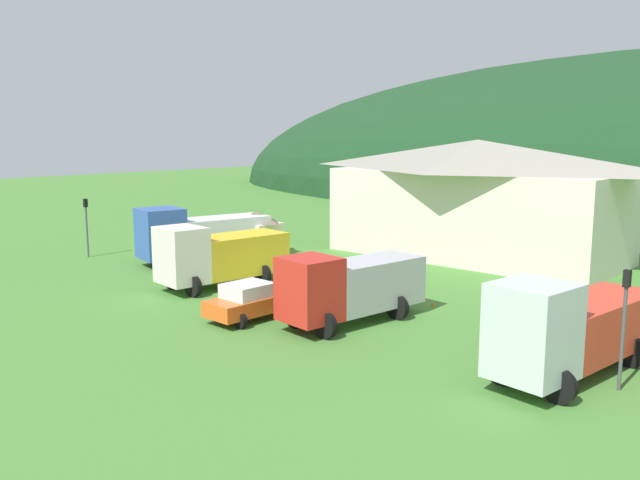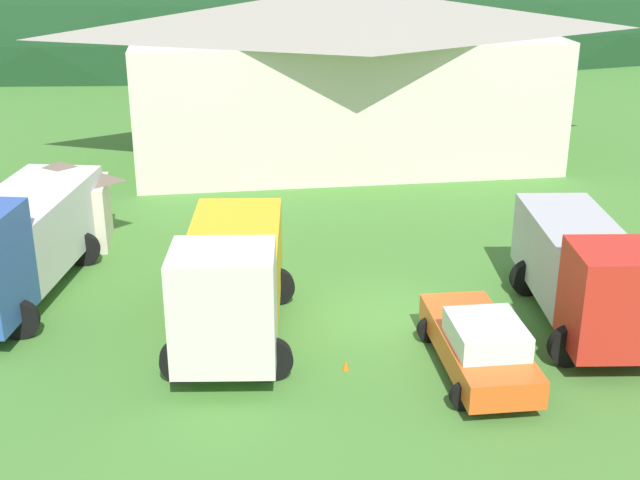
{
  "view_description": "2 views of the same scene",
  "coord_description": "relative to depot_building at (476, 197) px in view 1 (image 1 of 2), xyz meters",
  "views": [
    {
      "loc": [
        22.94,
        -22.77,
        8.23
      ],
      "look_at": [
        -1.3,
        3.99,
        2.34
      ],
      "focal_mm": 37.11,
      "sensor_mm": 36.0,
      "label": 1
    },
    {
      "loc": [
        -5.06,
        -21.28,
        10.9
      ],
      "look_at": [
        -1.65,
        2.63,
        1.44
      ],
      "focal_mm": 47.55,
      "sensor_mm": 36.0,
      "label": 2
    }
  ],
  "objects": [
    {
      "name": "ground_plane",
      "position": [
        -1.37,
        -16.38,
        -4.01
      ],
      "size": [
        200.0,
        200.0,
        0.0
      ],
      "primitive_type": "plane",
      "color": "#477F33"
    },
    {
      "name": "traffic_light_east",
      "position": [
        15.1,
        -17.6,
        -1.56
      ],
      "size": [
        0.2,
        0.32,
        3.97
      ],
      "color": "#4C4C51",
      "rests_on": "ground"
    },
    {
      "name": "traffic_light_west",
      "position": [
        -19.06,
        -17.38,
        -1.59
      ],
      "size": [
        0.2,
        0.32,
        3.91
      ],
      "color": "#4C4C51",
      "rests_on": "ground"
    },
    {
      "name": "play_shed_cream",
      "position": [
        -11.24,
        -9.25,
        -2.46
      ],
      "size": [
        3.14,
        2.51,
        3.0
      ],
      "color": "beige",
      "rests_on": "ground"
    },
    {
      "name": "crane_truck_red",
      "position": [
        3.77,
        -17.66,
        -2.32
      ],
      "size": [
        3.53,
        7.26,
        3.19
      ],
      "rotation": [
        0.0,
        0.0,
        -1.7
      ],
      "color": "red",
      "rests_on": "ground"
    },
    {
      "name": "traffic_cone_near_pickup",
      "position": [
        4.97,
        -12.79,
        -4.01
      ],
      "size": [
        0.36,
        0.36,
        0.45
      ],
      "primitive_type": "cone",
      "color": "orange",
      "rests_on": "ground"
    },
    {
      "name": "box_truck_blue",
      "position": [
        -12.14,
        -13.47,
        -2.17
      ],
      "size": [
        4.48,
        8.78,
        3.63
      ],
      "rotation": [
        0.0,
        0.0,
        -1.79
      ],
      "color": "#3356AD",
      "rests_on": "ground"
    },
    {
      "name": "heavy_rig_striped",
      "position": [
        -5.85,
        -17.02,
        -2.25
      ],
      "size": [
        3.8,
        7.37,
        3.45
      ],
      "rotation": [
        0.0,
        0.0,
        -1.69
      ],
      "color": "silver",
      "rests_on": "ground"
    },
    {
      "name": "service_pickup_orange",
      "position": [
        0.13,
        -19.79,
        -3.18
      ],
      "size": [
        2.34,
        4.98,
        1.66
      ],
      "rotation": [
        0.0,
        0.0,
        -1.59
      ],
      "color": "orange",
      "rests_on": "ground"
    },
    {
      "name": "traffic_cone_mid_row",
      "position": [
        -3.12,
        -19.14,
        -4.01
      ],
      "size": [
        0.36,
        0.36,
        0.51
      ],
      "primitive_type": "cone",
      "color": "orange",
      "rests_on": "ground"
    },
    {
      "name": "depot_building",
      "position": [
        0.0,
        0.0,
        0.0
      ],
      "size": [
        19.83,
        9.0,
        7.77
      ],
      "color": "silver",
      "rests_on": "ground"
    },
    {
      "name": "tow_truck_silver",
      "position": [
        13.38,
        -17.57,
        -2.26
      ],
      "size": [
        3.67,
        8.27,
        3.6
      ],
      "rotation": [
        0.0,
        0.0,
        -1.69
      ],
      "color": "silver",
      "rests_on": "ground"
    }
  ]
}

